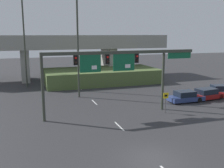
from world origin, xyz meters
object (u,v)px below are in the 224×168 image
object	(u,v)px
signal_gantry	(117,63)
speed_limit_sign	(166,100)
parked_sedan_mid_right	(207,94)
highway_light_pole_far	(24,33)
parked_sedan_far_right	(221,91)
parked_sedan_near_right	(185,97)
highway_light_pole_near	(78,43)

from	to	relation	value
signal_gantry	speed_limit_sign	bearing A→B (deg)	-14.97
signal_gantry	parked_sedan_mid_right	size ratio (longest dim) A/B	3.25
highway_light_pole_far	parked_sedan_far_right	xyz separation A→B (m)	(24.57, -14.38, -7.68)
highway_light_pole_far	parked_sedan_near_right	size ratio (longest dim) A/B	3.69
highway_light_pole_far	parked_sedan_far_right	world-z (taller)	highway_light_pole_far
highway_light_pole_far	speed_limit_sign	bearing A→B (deg)	-54.26
signal_gantry	speed_limit_sign	world-z (taller)	signal_gantry
highway_light_pole_near	parked_sedan_mid_right	xyz separation A→B (m)	(15.18, -6.27, -6.44)
parked_sedan_mid_right	speed_limit_sign	bearing A→B (deg)	-163.06
parked_sedan_near_right	signal_gantry	bearing A→B (deg)	-168.25
signal_gantry	parked_sedan_mid_right	bearing A→B (deg)	9.78
parked_sedan_near_right	speed_limit_sign	bearing A→B (deg)	-144.71
highway_light_pole_near	parked_sedan_near_right	bearing A→B (deg)	-28.84
speed_limit_sign	signal_gantry	bearing A→B (deg)	165.03
highway_light_pole_near	highway_light_pole_far	size ratio (longest dim) A/B	0.84
parked_sedan_mid_right	parked_sedan_far_right	bearing A→B (deg)	9.98
highway_light_pole_far	parked_sedan_mid_right	xyz separation A→B (m)	(21.57, -15.30, -7.71)
highway_light_pole_near	parked_sedan_mid_right	bearing A→B (deg)	-22.44
speed_limit_sign	parked_sedan_far_right	bearing A→B (deg)	22.05
parked_sedan_near_right	highway_light_pole_far	bearing A→B (deg)	139.66
speed_limit_sign	parked_sedan_mid_right	size ratio (longest dim) A/B	0.45
parked_sedan_near_right	parked_sedan_far_right	bearing A→B (deg)	10.57
parked_sedan_near_right	parked_sedan_far_right	xyz separation A→B (m)	(6.34, 1.17, 0.05)
speed_limit_sign	parked_sedan_near_right	bearing A→B (deg)	35.17
signal_gantry	parked_sedan_far_right	xyz separation A→B (m)	(15.93, 3.14, -4.60)
parked_sedan_near_right	parked_sedan_mid_right	world-z (taller)	parked_sedan_mid_right
signal_gantry	parked_sedan_far_right	bearing A→B (deg)	11.16
signal_gantry	parked_sedan_near_right	bearing A→B (deg)	11.63
signal_gantry	parked_sedan_near_right	xyz separation A→B (m)	(9.59, 1.97, -4.65)
parked_sedan_mid_right	signal_gantry	bearing A→B (deg)	-177.17
signal_gantry	highway_light_pole_far	xyz separation A→B (m)	(-8.64, 17.53, 3.08)
signal_gantry	parked_sedan_mid_right	world-z (taller)	signal_gantry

